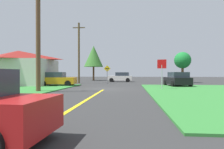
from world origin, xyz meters
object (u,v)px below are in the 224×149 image
stop_sign (162,68)px  car_on_crossroad (177,79)px  direction_sign (107,72)px  barn (18,68)px  car_approaching_junction (121,77)px  utility_pole_mid (79,52)px  parked_car_near_building (57,79)px  oak_tree_left (94,56)px  utility_pole_near (38,38)px  pine_tree_center (183,61)px

stop_sign → car_on_crossroad: stop_sign is taller
direction_sign → barn: bearing=-158.7°
car_approaching_junction → utility_pole_mid: (-5.93, -5.33, 3.79)m
parked_car_near_building → utility_pole_mid: bearing=77.9°
car_approaching_junction → utility_pole_mid: utility_pole_mid is taller
oak_tree_left → utility_pole_mid: bearing=-90.7°
parked_car_near_building → car_approaching_junction: size_ratio=1.02×
utility_pole_near → direction_sign: size_ratio=3.29×
stop_sign → barn: size_ratio=0.34×
car_approaching_junction → oak_tree_left: oak_tree_left is taller
utility_pole_near → pine_tree_center: utility_pole_near is taller
pine_tree_center → barn: bearing=-158.0°
car_on_crossroad → car_approaching_junction: size_ratio=1.00×
car_on_crossroad → direction_sign: size_ratio=1.62×
parked_car_near_building → utility_pole_mid: (0.93, 6.37, 3.79)m
stop_sign → pine_tree_center: pine_tree_center is taller
car_on_crossroad → pine_tree_center: 9.66m
utility_pole_near → utility_pole_mid: utility_pole_mid is taller
car_on_crossroad → barn: (-18.88, 0.10, 1.31)m
car_approaching_junction → barn: size_ratio=0.51×
utility_pole_mid → oak_tree_left: bearing=89.3°
car_on_crossroad → parked_car_near_building: same height
stop_sign → car_approaching_junction: bearing=-61.7°
car_approaching_junction → oak_tree_left: (-5.79, 5.65, 4.08)m
stop_sign → car_approaching_junction: 16.71m
utility_pole_near → barn: bearing=128.8°
utility_pole_mid → oak_tree_left: (0.14, 10.98, 0.29)m
parked_car_near_building → pine_tree_center: bearing=25.5°
car_on_crossroad → parked_car_near_building: (-13.80, -0.44, 0.00)m
utility_pole_near → oak_tree_left: bearing=90.3°
parked_car_near_building → oak_tree_left: bearing=82.7°
car_on_crossroad → direction_sign: bearing=56.0°
utility_pole_mid → utility_pole_near: bearing=-88.9°
oak_tree_left → barn: oak_tree_left is taller
utility_pole_near → stop_sign: bearing=15.9°
car_approaching_junction → direction_sign: bearing=80.9°
stop_sign → car_on_crossroad: size_ratio=0.66×
car_approaching_junction → barn: (-11.94, -11.16, 1.31)m
direction_sign → stop_sign: bearing=-56.1°
utility_pole_near → pine_tree_center: bearing=47.1°
stop_sign → car_on_crossroad: bearing=-104.3°
parked_car_near_building → direction_sign: 7.10m
oak_tree_left → barn: bearing=-110.1°
direction_sign → utility_pole_mid: bearing=158.2°
car_approaching_junction → stop_sign: bearing=108.6°
direction_sign → barn: (-10.43, -4.06, 0.52)m
oak_tree_left → parked_car_near_building: bearing=-93.5°
direction_sign → oak_tree_left: oak_tree_left is taller
parked_car_near_building → utility_pole_mid: 7.47m
utility_pole_mid → oak_tree_left: 10.98m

